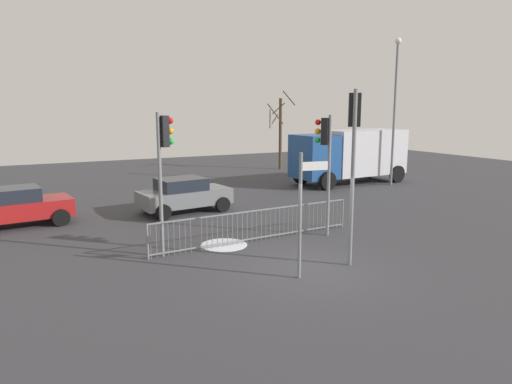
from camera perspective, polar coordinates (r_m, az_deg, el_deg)
ground_plane at (r=13.09m, az=6.16°, el=-9.28°), size 60.00×60.00×0.00m
traffic_light_mid_right at (r=13.80m, az=-11.28°, el=4.87°), size 0.55×0.37×4.25m
traffic_light_rear_left at (r=15.97m, az=8.46°, el=5.37°), size 0.46×0.48×4.14m
traffic_light_foreground_right at (r=13.00m, az=11.87°, el=6.47°), size 0.44×0.50×4.86m
direction_sign_post at (r=11.89m, az=5.67°, el=-2.12°), size 0.78×0.17×3.27m
pedestrian_guard_railing at (r=15.38m, az=0.08°, el=-4.09°), size 7.42×0.46×1.07m
car_grey_far at (r=19.88m, az=-8.83°, el=-0.30°), size 3.98×2.31×1.47m
car_red_mid at (r=19.46m, az=-27.37°, el=-1.56°), size 3.98×2.31×1.47m
delivery_truck at (r=27.78m, az=11.48°, el=4.63°), size 7.16×3.02×3.10m
street_lamp at (r=27.57m, az=16.67°, el=10.88°), size 0.36×0.36×8.15m
bare_tree_right at (r=33.62m, az=2.94°, el=7.54°), size 2.06×2.06×5.53m
snow_patch_kerb at (r=15.16m, az=-3.95°, el=-6.47°), size 1.51×1.51×0.01m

